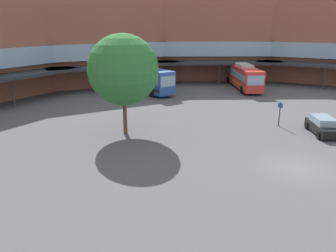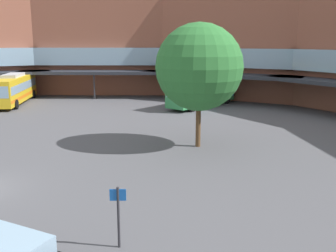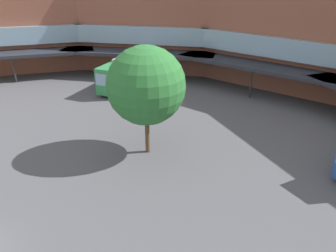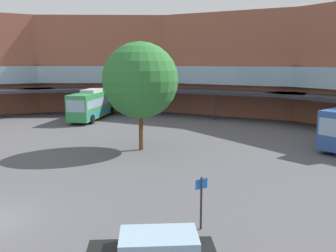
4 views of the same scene
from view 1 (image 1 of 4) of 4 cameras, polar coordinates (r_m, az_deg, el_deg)
name	(u,v)px [view 1 (image 1 of 4)]	position (r m, az deg, el deg)	size (l,w,h in m)	color
ground_plane	(296,168)	(25.08, 20.92, -6.64)	(127.37, 127.37, 0.00)	#515156
station_building	(65,55)	(35.09, -17.00, 11.37)	(85.06, 48.80, 13.57)	#93543F
bus_1	(144,78)	(49.07, -4.12, 8.11)	(6.88, 12.09, 3.83)	#2D519E
bus_3	(244,76)	(52.79, 12.69, 8.28)	(11.52, 9.22, 3.65)	red
parked_car	(323,126)	(33.27, 24.80, 0.02)	(4.71, 3.76, 1.53)	black
plaza_tree	(123,70)	(29.53, -7.61, 9.42)	(6.15, 6.15, 8.82)	brown
stop_sign_post	(280,112)	(33.93, 18.42, 2.33)	(0.36, 0.53, 2.37)	#2D2D33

